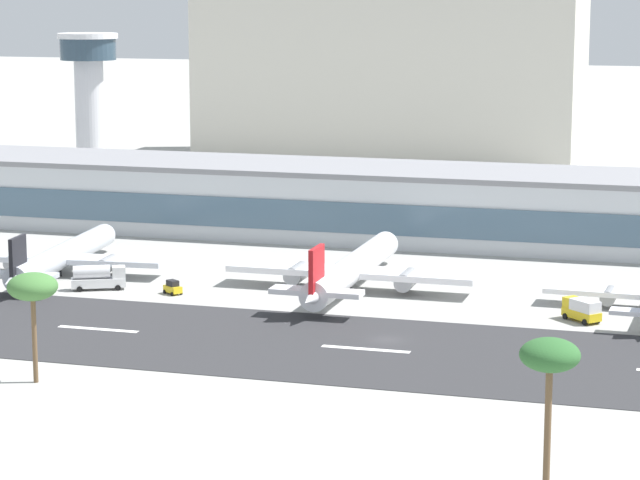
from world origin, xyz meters
name	(u,v)px	position (x,y,z in m)	size (l,w,h in m)	color
ground_plane	(387,340)	(0.00, 0.00, 0.00)	(1400.00, 1400.00, 0.00)	#9E9E99
runway_strip	(377,350)	(0.00, -5.54, 0.04)	(800.00, 35.13, 0.08)	#2D2D30
runway_centreline_dash_3	(98,329)	(-40.09, -5.54, 0.09)	(12.00, 1.20, 0.01)	white
runway_centreline_dash_4	(366,349)	(-1.51, -5.54, 0.09)	(12.00, 1.20, 0.01)	white
terminal_building	(407,203)	(-14.60, 76.37, 6.80)	(210.76, 26.12, 13.58)	silver
control_tower	(89,94)	(-96.31, 109.93, 23.39)	(13.59, 13.59, 37.05)	silver
distant_hotel_block	(391,80)	(-46.64, 196.01, 22.15)	(103.82, 38.73, 44.31)	beige
airliner_black_tail_gate_0	(60,258)	(-62.10, 26.35, 3.03)	(35.83, 45.51, 9.51)	silver
airliner_red_tail_gate_1	(350,271)	(-12.82, 28.12, 3.32)	(39.78, 49.82, 10.40)	white
service_fuel_truck_0	(98,277)	(-51.28, 18.32, 2.03)	(8.77, 6.09, 3.95)	white
service_baggage_tug_1	(173,287)	(-38.81, 18.62, 1.05)	(3.53, 3.19, 2.20)	gold
service_box_truck_2	(582,309)	(24.14, 18.45, 1.79)	(6.03, 5.84, 3.25)	gold
palm_tree_0	(550,359)	(27.89, -51.18, 12.96)	(5.72, 5.72, 14.90)	brown
palm_tree_1	(33,288)	(-35.93, -31.61, 11.65)	(6.08, 6.08, 13.51)	brown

